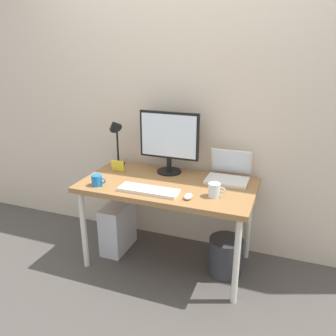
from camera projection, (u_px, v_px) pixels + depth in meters
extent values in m
plane|color=#4C4742|center=(168.00, 261.00, 2.87)|extent=(6.00, 6.00, 0.00)
cube|color=beige|center=(186.00, 96.00, 2.79)|extent=(4.40, 0.04, 2.60)
cube|color=olive|center=(168.00, 185.00, 2.64)|extent=(1.31, 0.70, 0.04)
cylinder|color=silver|center=(84.00, 230.00, 2.70)|extent=(0.04, 0.04, 0.66)
cylinder|color=silver|center=(236.00, 261.00, 2.31)|extent=(0.04, 0.04, 0.66)
cylinder|color=silver|center=(119.00, 200.00, 3.21)|extent=(0.04, 0.04, 0.66)
cylinder|color=silver|center=(249.00, 222.00, 2.82)|extent=(0.04, 0.04, 0.66)
cylinder|color=black|center=(169.00, 171.00, 2.84)|extent=(0.20, 0.20, 0.01)
cylinder|color=black|center=(169.00, 164.00, 2.82)|extent=(0.04, 0.04, 0.11)
cube|color=black|center=(169.00, 135.00, 2.74)|extent=(0.49, 0.03, 0.38)
cube|color=white|center=(168.00, 136.00, 2.73)|extent=(0.46, 0.01, 0.34)
cube|color=silver|center=(227.00, 180.00, 2.65)|extent=(0.32, 0.22, 0.02)
cube|color=silver|center=(231.00, 161.00, 2.73)|extent=(0.32, 0.07, 0.20)
cube|color=white|center=(231.00, 161.00, 2.73)|extent=(0.30, 0.06, 0.18)
cylinder|color=black|center=(119.00, 164.00, 3.03)|extent=(0.11, 0.11, 0.01)
cylinder|color=black|center=(118.00, 145.00, 2.97)|extent=(0.02, 0.02, 0.32)
cone|color=black|center=(114.00, 125.00, 2.87)|extent=(0.11, 0.14, 0.13)
cube|color=silver|center=(149.00, 190.00, 2.47)|extent=(0.44, 0.14, 0.02)
ellipsoid|color=silver|center=(188.00, 196.00, 2.36)|extent=(0.06, 0.09, 0.03)
cylinder|color=#1E72BF|center=(97.00, 180.00, 2.57)|extent=(0.08, 0.08, 0.08)
torus|color=#1E72BF|center=(103.00, 181.00, 2.55)|extent=(0.05, 0.01, 0.05)
cylinder|color=silver|center=(214.00, 190.00, 2.38)|extent=(0.09, 0.09, 0.10)
torus|color=silver|center=(222.00, 190.00, 2.36)|extent=(0.05, 0.01, 0.05)
cube|color=yellow|center=(118.00, 166.00, 2.85)|extent=(0.11, 0.03, 0.09)
cube|color=silver|center=(118.00, 227.00, 2.99)|extent=(0.18, 0.36, 0.42)
cylinder|color=#333338|center=(225.00, 256.00, 2.68)|extent=(0.26, 0.26, 0.30)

